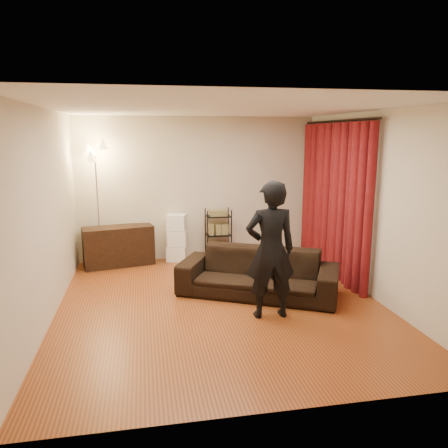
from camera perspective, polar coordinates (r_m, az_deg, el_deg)
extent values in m
plane|color=#98481D|center=(6.29, -0.40, -10.45)|extent=(5.00, 5.00, 0.00)
plane|color=white|center=(5.84, -0.44, 14.93)|extent=(5.00, 5.00, 0.00)
plane|color=beige|center=(8.36, -3.45, 4.63)|extent=(5.00, 0.00, 5.00)
plane|color=beige|center=(3.54, 6.75, -5.03)|extent=(5.00, 0.00, 5.00)
plane|color=beige|center=(5.95, -22.26, 0.96)|extent=(0.00, 5.00, 5.00)
plane|color=beige|center=(6.69, 18.94, 2.27)|extent=(0.00, 5.00, 5.00)
cylinder|color=black|center=(7.57, 14.64, 12.89)|extent=(0.04, 2.65, 0.04)
imported|color=black|center=(6.56, 4.44, -6.38)|extent=(2.49, 1.85, 0.68)
imported|color=black|center=(5.66, 6.08, -3.41)|extent=(0.67, 0.44, 1.80)
cube|color=black|center=(8.22, -13.60, -2.80)|extent=(1.31, 0.72, 0.72)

